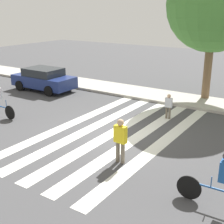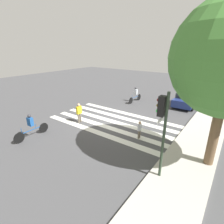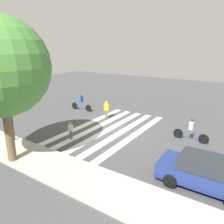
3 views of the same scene
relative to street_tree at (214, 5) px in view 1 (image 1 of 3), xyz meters
The scene contains 8 objects.
ground_plane 8.96m from the street_tree, 103.22° to the right, with size 60.00×60.00×0.00m, color #444447.
sidewalk_curb 5.47m from the street_tree, 152.89° to the right, with size 36.00×2.50×0.14m.
crosswalk_stripes 8.96m from the street_tree, 103.22° to the right, with size 4.94×10.00×0.01m.
street_tree is the anchor object (origin of this frame).
pedestrian_adult_yellow_jacket 10.16m from the street_tree, 89.89° to the right, with size 0.45×0.23×1.58m.
pedestrian_child_with_backpack 6.16m from the street_tree, 96.33° to the right, with size 0.35×0.19×1.21m.
cyclist_far_lane 11.42m from the street_tree, 70.06° to the right, with size 2.46×0.41×1.64m.
car_parked_far_curb 10.92m from the street_tree, 159.52° to the right, with size 4.13×2.00×1.44m.
Camera 1 is at (6.75, -10.24, 5.01)m, focal length 50.00 mm.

